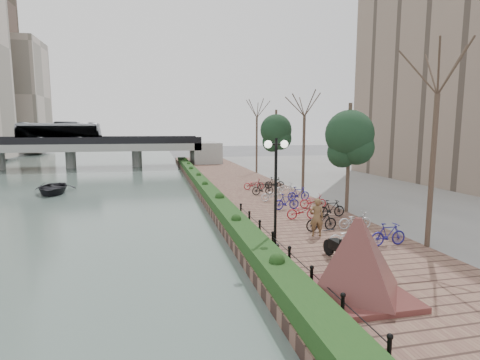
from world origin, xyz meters
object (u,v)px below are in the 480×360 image
object	(u,v)px
granite_monument	(357,257)
pedestrian	(317,217)
lamppost	(276,169)
boat	(52,188)
motorcycle	(339,247)

from	to	relation	value
granite_monument	pedestrian	world-z (taller)	granite_monument
lamppost	granite_monument	bearing A→B (deg)	-80.37
lamppost	pedestrian	size ratio (longest dim) A/B	2.56
pedestrian	boat	xyz separation A→B (m)	(-15.94, 18.32, -0.89)
granite_monument	lamppost	world-z (taller)	lamppost
lamppost	motorcycle	size ratio (longest dim) A/B	2.70
granite_monument	boat	distance (m)	28.46
motorcycle	boat	size ratio (longest dim) A/B	0.36
motorcycle	pedestrian	xyz separation A→B (m)	(0.55, 3.29, 0.37)
granite_monument	pedestrian	distance (m)	6.37
granite_monument	motorcycle	xyz separation A→B (m)	(0.95, 2.89, -0.69)
motorcycle	granite_monument	bearing A→B (deg)	-115.06
granite_monument	boat	size ratio (longest dim) A/B	0.79
pedestrian	boat	distance (m)	24.30
motorcycle	boat	world-z (taller)	motorcycle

